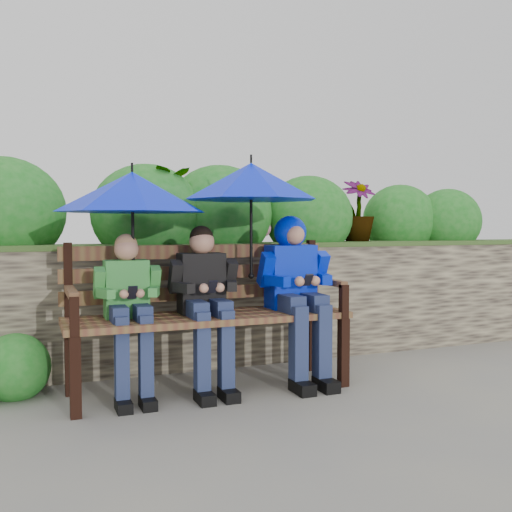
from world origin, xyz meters
name	(u,v)px	position (x,y,z in m)	size (l,w,h in m)	color
ground	(261,384)	(0.00, 0.00, 0.00)	(60.00, 60.00, 0.00)	slate
garden_backdrop	(198,283)	(-0.03, 1.60, 0.60)	(8.00, 2.88, 1.76)	#342D28
park_bench	(206,305)	(-0.39, 0.08, 0.60)	(2.01, 0.59, 1.06)	black
boy_left	(129,304)	(-0.96, -0.01, 0.65)	(0.44, 0.51, 1.12)	#347D35
boy_middle	(205,297)	(-0.43, -0.02, 0.68)	(0.48, 0.56, 1.18)	black
boy_right	(296,282)	(0.28, -0.01, 0.76)	(0.53, 0.65, 1.25)	#0009C1
umbrella_left	(132,192)	(-0.92, 0.04, 1.40)	(1.02, 1.02, 0.83)	#0017D8
umbrella_right	(251,181)	(-0.06, 0.05, 1.50)	(0.99, 0.99, 0.91)	#0017D8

